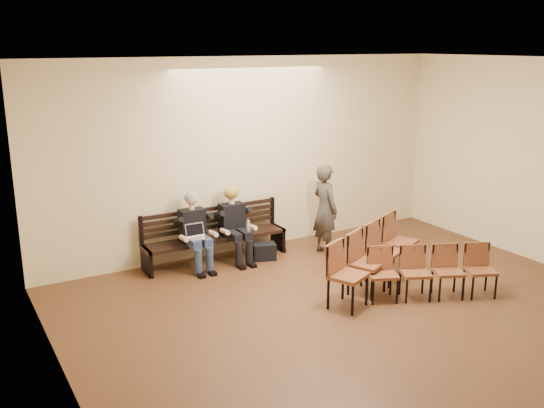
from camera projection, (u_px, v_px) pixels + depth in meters
The scene contains 11 objects.
ground at pixel (448, 366), 7.21m from camera, with size 10.00×10.00×0.00m, color #55331D.
room_walls at pixel (415, 146), 7.21m from camera, with size 8.02×10.01×3.51m.
bench at pixel (216, 249), 10.62m from camera, with size 2.60×0.90×0.45m, color black.
seated_man at pixel (195, 232), 10.20m from camera, with size 0.53×0.73×1.27m, color black, non-canonical shape.
seated_woman at pixel (234, 227), 10.56m from camera, with size 0.53×0.73×1.23m, color black, non-canonical shape.
laptop at pixel (198, 239), 10.03m from camera, with size 0.33×0.26×0.24m, color silver.
water_bottle at pixel (248, 233), 10.41m from camera, with size 0.06×0.06×0.21m, color silver.
bag at pixel (264, 251), 10.72m from camera, with size 0.40×0.27×0.29m, color black.
passerby at pixel (325, 203), 10.84m from camera, with size 0.69×0.45×1.90m, color #39352E.
chair_row_front at pixel (376, 258), 9.42m from camera, with size 2.34×0.52×0.96m, color brown.
chair_row_back at pixel (432, 273), 9.04m from camera, with size 1.93×0.43×0.79m, color brown.
Camera 1 is at (-5.05, -4.55, 3.74)m, focal length 40.00 mm.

